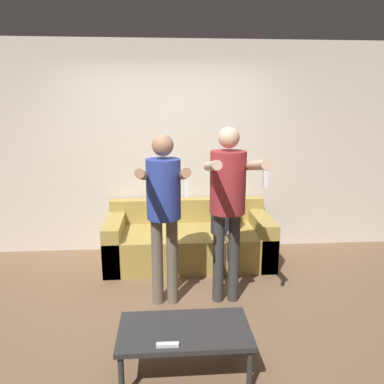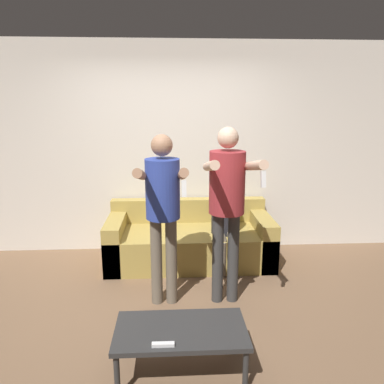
# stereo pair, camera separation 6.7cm
# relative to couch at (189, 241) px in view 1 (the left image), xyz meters

# --- Properties ---
(ground_plane) EXTENTS (14.00, 14.00, 0.00)m
(ground_plane) POSITION_rel_couch_xyz_m (-0.25, -1.17, -0.26)
(ground_plane) COLOR brown
(wall_back) EXTENTS (6.40, 0.06, 2.70)m
(wall_back) POSITION_rel_couch_xyz_m (-0.25, 0.48, 1.09)
(wall_back) COLOR silver
(wall_back) RESTS_ON ground_plane
(couch) EXTENTS (2.00, 0.90, 0.72)m
(couch) POSITION_rel_couch_xyz_m (0.00, 0.00, 0.00)
(couch) COLOR #AD9347
(couch) RESTS_ON ground_plane
(person_standing_left) EXTENTS (0.44, 0.73, 1.66)m
(person_standing_left) POSITION_rel_couch_xyz_m (-0.30, -1.02, 0.79)
(person_standing_left) COLOR #6B6051
(person_standing_left) RESTS_ON ground_plane
(person_standing_right) EXTENTS (0.46, 0.80, 1.73)m
(person_standing_right) POSITION_rel_couch_xyz_m (0.30, -1.02, 0.84)
(person_standing_right) COLOR #383838
(person_standing_right) RESTS_ON ground_plane
(person_seated) EXTENTS (0.31, 0.53, 1.13)m
(person_seated) POSITION_rel_couch_xyz_m (0.41, -0.20, 0.36)
(person_seated) COLOR #6B6051
(person_seated) RESTS_ON ground_plane
(coffee_table) EXTENTS (0.94, 0.51, 0.37)m
(coffee_table) POSITION_rel_couch_xyz_m (-0.17, -2.02, 0.07)
(coffee_table) COLOR #2D2D2D
(coffee_table) RESTS_ON ground_plane
(remote_on_table) EXTENTS (0.15, 0.04, 0.02)m
(remote_on_table) POSITION_rel_couch_xyz_m (-0.29, -2.21, 0.13)
(remote_on_table) COLOR white
(remote_on_table) RESTS_ON coffee_table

